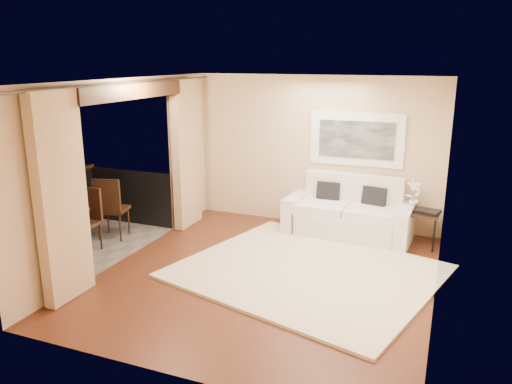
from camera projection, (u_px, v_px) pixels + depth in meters
The scene contains 18 objects.
floor at pixel (266, 275), 7.08m from camera, with size 5.00×5.00×0.00m, color #5B2E1A.
room_shell at pixel (129, 91), 7.18m from camera, with size 5.00×6.40×5.00m.
balcony at pixel (79, 234), 8.21m from camera, with size 1.81×2.60×1.17m.
curtains at pixel (135, 171), 7.48m from camera, with size 0.16×4.80×2.64m.
artwork at pixel (356, 139), 8.61m from camera, with size 1.62×0.07×0.92m.
rug at pixel (307, 271), 7.16m from camera, with size 3.39×2.96×0.04m, color beige.
sofa at pixel (349, 215), 8.60m from camera, with size 2.18×1.05×1.02m.
side_table at pixel (422, 215), 8.05m from camera, with size 0.58×0.58×0.59m.
tray at pixel (427, 211), 7.96m from camera, with size 0.38×0.28×0.05m, color black.
orchid at pixel (414, 194), 8.14m from camera, with size 0.26×0.18×0.49m, color white.
bistro_table at pixel (61, 216), 7.63m from camera, with size 0.63×0.63×0.73m.
balcony_chair_far at pixel (110, 204), 8.31m from camera, with size 0.56×0.57×1.07m.
balcony_chair_near at pixel (87, 215), 7.87m from camera, with size 0.46×0.47×1.01m.
ice_bucket at pixel (58, 202), 7.70m from camera, with size 0.18×0.18×0.20m, color silver.
candle at pixel (69, 207), 7.68m from camera, with size 0.06×0.06×0.07m, color #FC3016.
vase at pixel (54, 208), 7.44m from camera, with size 0.04×0.04×0.18m, color white.
glass_a at pixel (61, 209), 7.50m from camera, with size 0.06×0.06×0.12m, color white.
glass_b at pixel (69, 208), 7.55m from camera, with size 0.06×0.06×0.12m, color silver.
Camera 1 is at (2.27, -6.12, 2.99)m, focal length 35.00 mm.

